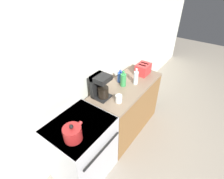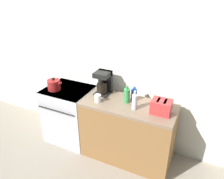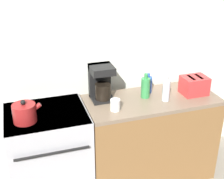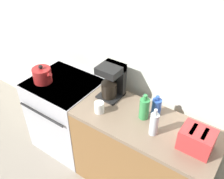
# 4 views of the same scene
# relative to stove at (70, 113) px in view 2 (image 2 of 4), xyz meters

# --- Properties ---
(ground_plane) EXTENTS (12.00, 12.00, 0.00)m
(ground_plane) POSITION_rel_stove_xyz_m (0.57, -0.32, -0.48)
(ground_plane) COLOR gray
(wall_back) EXTENTS (8.00, 0.05, 2.60)m
(wall_back) POSITION_rel_stove_xyz_m (0.57, 0.38, 0.82)
(wall_back) COLOR silver
(wall_back) RESTS_ON ground_plane
(stove) EXTENTS (0.74, 0.68, 0.93)m
(stove) POSITION_rel_stove_xyz_m (0.00, 0.00, 0.00)
(stove) COLOR #B7B7BC
(stove) RESTS_ON ground_plane
(counter_block) EXTENTS (1.32, 0.59, 0.93)m
(counter_block) POSITION_rel_stove_xyz_m (1.04, -0.03, -0.01)
(counter_block) COLOR brown
(counter_block) RESTS_ON ground_plane
(kettle) EXTENTS (0.25, 0.20, 0.20)m
(kettle) POSITION_rel_stove_xyz_m (-0.18, -0.10, 0.54)
(kettle) COLOR maroon
(kettle) RESTS_ON stove
(toaster) EXTENTS (0.25, 0.20, 0.18)m
(toaster) POSITION_rel_stove_xyz_m (1.49, -0.05, 0.55)
(toaster) COLOR red
(toaster) RESTS_ON counter_block
(coffee_maker) EXTENTS (0.22, 0.23, 0.35)m
(coffee_maker) POSITION_rel_stove_xyz_m (0.56, 0.13, 0.63)
(coffee_maker) COLOR black
(coffee_maker) RESTS_ON counter_block
(bottle_green) EXTENTS (0.09, 0.09, 0.25)m
(bottle_green) POSITION_rel_stove_xyz_m (0.99, 0.02, 0.56)
(bottle_green) COLOR #338C47
(bottle_green) RESTS_ON counter_block
(bottle_clear) EXTENTS (0.07, 0.07, 0.26)m
(bottle_clear) POSITION_rel_stove_xyz_m (1.15, -0.10, 0.56)
(bottle_clear) COLOR silver
(bottle_clear) RESTS_ON counter_block
(bottle_blue) EXTENTS (0.08, 0.08, 0.21)m
(bottle_blue) POSITION_rel_stove_xyz_m (1.06, 0.12, 0.54)
(bottle_blue) COLOR #2D56B7
(bottle_blue) RESTS_ON counter_block
(cup_white) EXTENTS (0.09, 0.09, 0.11)m
(cup_white) POSITION_rel_stove_xyz_m (0.62, -0.15, 0.51)
(cup_white) COLOR white
(cup_white) RESTS_ON counter_block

